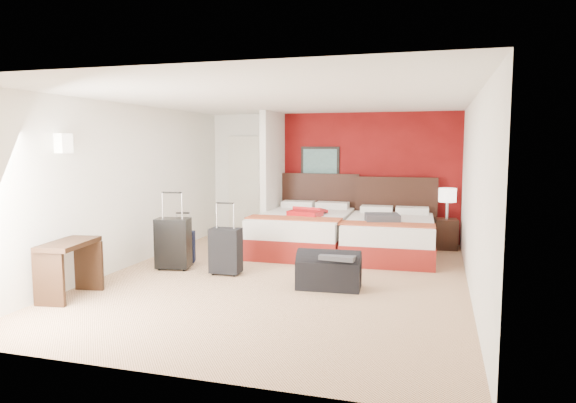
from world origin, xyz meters
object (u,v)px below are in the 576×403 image
at_px(duffel_bag, 329,273).
at_px(table_lamp, 447,204).
at_px(bed_right, 390,238).
at_px(suitcase_charcoal, 226,252).
at_px(suitcase_navy, 184,249).
at_px(red_suitcase_open, 308,212).
at_px(nightstand, 446,234).
at_px(bed_left, 304,232).
at_px(suitcase_black, 173,245).
at_px(desk, 70,270).

bearing_deg(duffel_bag, table_lamp, 60.13).
xyz_separation_m(bed_right, duffel_bag, (-0.58, -2.24, -0.10)).
bearing_deg(suitcase_charcoal, duffel_bag, -11.91).
bearing_deg(suitcase_navy, suitcase_charcoal, -42.82).
relative_size(red_suitcase_open, table_lamp, 1.33).
height_order(nightstand, duffel_bag, nightstand).
xyz_separation_m(red_suitcase_open, suitcase_navy, (-1.67, -1.42, -0.47)).
distance_m(bed_left, suitcase_navy, 2.19).
bearing_deg(bed_left, duffel_bag, -68.43).
bearing_deg(suitcase_navy, bed_right, 8.88).
bearing_deg(suitcase_charcoal, nightstand, 40.78).
bearing_deg(bed_left, bed_right, -1.66).
xyz_separation_m(red_suitcase_open, suitcase_black, (-1.65, -1.79, -0.33)).
bearing_deg(bed_right, bed_left, 177.03).
relative_size(red_suitcase_open, suitcase_navy, 1.54).
relative_size(bed_right, table_lamp, 3.74).
bearing_deg(suitcase_black, bed_left, 39.83).
distance_m(suitcase_black, suitcase_navy, 0.39).
bearing_deg(suitcase_navy, nightstand, 13.54).
relative_size(suitcase_black, suitcase_charcoal, 1.15).
height_order(red_suitcase_open, duffel_bag, red_suitcase_open).
height_order(red_suitcase_open, suitcase_navy, red_suitcase_open).
xyz_separation_m(bed_right, table_lamp, (0.93, 0.87, 0.51)).
height_order(suitcase_navy, desk, desk).
xyz_separation_m(table_lamp, suitcase_charcoal, (-3.10, -2.81, -0.50)).
height_order(suitcase_black, desk, suitcase_black).
bearing_deg(suitcase_navy, table_lamp, 13.54).
distance_m(table_lamp, duffel_bag, 3.51).
relative_size(bed_left, bed_right, 1.06).
relative_size(red_suitcase_open, suitcase_charcoal, 1.15).
bearing_deg(nightstand, table_lamp, 0.00).
relative_size(table_lamp, suitcase_black, 0.75).
distance_m(bed_right, desk, 5.03).
xyz_separation_m(bed_right, suitcase_charcoal, (-2.17, -1.94, 0.01)).
bearing_deg(suitcase_navy, bed_left, 27.01).
xyz_separation_m(bed_right, nightstand, (0.93, 0.87, -0.04)).
xyz_separation_m(red_suitcase_open, suitcase_charcoal, (-0.76, -1.86, -0.38)).
xyz_separation_m(bed_left, suitcase_charcoal, (-0.66, -1.96, -0.01)).
xyz_separation_m(suitcase_charcoal, desk, (-1.38, -1.61, 0.03)).
height_order(bed_left, duffel_bag, bed_left).
height_order(red_suitcase_open, desk, red_suitcase_open).
relative_size(suitcase_charcoal, suitcase_navy, 1.34).
distance_m(table_lamp, suitcase_black, 4.86).
distance_m(red_suitcase_open, suitcase_navy, 2.25).
xyz_separation_m(bed_left, suitcase_navy, (-1.57, -1.52, -0.09)).
distance_m(suitcase_charcoal, duffel_bag, 1.62).
height_order(bed_right, suitcase_black, suitcase_black).
xyz_separation_m(suitcase_black, desk, (-0.50, -1.68, -0.02)).
bearing_deg(table_lamp, duffel_bag, -115.90).
xyz_separation_m(suitcase_charcoal, suitcase_navy, (-0.91, 0.44, -0.08)).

